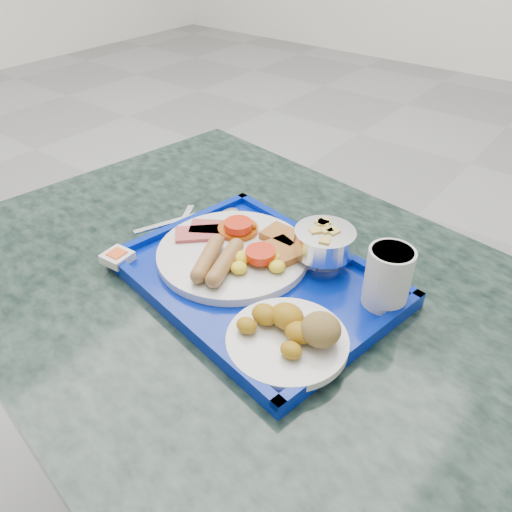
{
  "coord_description": "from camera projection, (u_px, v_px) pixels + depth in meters",
  "views": [
    {
      "loc": [
        1.28,
        -1.3,
        1.17
      ],
      "look_at": [
        0.91,
        -0.84,
        0.74
      ],
      "focal_mm": 35.0,
      "sensor_mm": 36.0,
      "label": 1
    }
  ],
  "objects": [
    {
      "name": "floor",
      "position": [
        210.0,
        228.0,
        2.15
      ],
      "size": [
        6.0,
        6.0,
        0.0
      ],
      "primitive_type": "plane",
      "color": "gray",
      "rests_on": "ground"
    },
    {
      "name": "table",
      "position": [
        262.0,
        370.0,
        0.85
      ],
      "size": [
        1.19,
        0.88,
        0.68
      ],
      "rotation": [
        0.0,
        0.0,
        -0.15
      ],
      "color": "slate",
      "rests_on": "floor"
    },
    {
      "name": "tray",
      "position": [
        256.0,
        280.0,
        0.76
      ],
      "size": [
        0.44,
        0.36,
        0.02
      ],
      "rotation": [
        0.0,
        0.0,
        -0.17
      ],
      "color": "#031C9B",
      "rests_on": "table"
    },
    {
      "name": "main_plate",
      "position": [
        237.0,
        251.0,
        0.79
      ],
      "size": [
        0.24,
        0.24,
        0.04
      ],
      "rotation": [
        0.0,
        0.0,
        0.28
      ],
      "color": "silver",
      "rests_on": "tray"
    },
    {
      "name": "bread_plate",
      "position": [
        292.0,
        334.0,
        0.64
      ],
      "size": [
        0.16,
        0.16,
        0.05
      ],
      "rotation": [
        0.0,
        0.0,
        0.15
      ],
      "color": "silver",
      "rests_on": "tray"
    },
    {
      "name": "fruit_bowl",
      "position": [
        324.0,
        242.0,
        0.76
      ],
      "size": [
        0.09,
        0.09,
        0.06
      ],
      "color": "silver",
      "rests_on": "tray"
    },
    {
      "name": "juice_cup",
      "position": [
        388.0,
        276.0,
        0.68
      ],
      "size": [
        0.06,
        0.06,
        0.09
      ],
      "color": "silver",
      "rests_on": "tray"
    },
    {
      "name": "spoon",
      "position": [
        216.0,
        217.0,
        0.89
      ],
      "size": [
        0.1,
        0.17,
        0.01
      ],
      "rotation": [
        0.0,
        0.0,
        0.49
      ],
      "color": "silver",
      "rests_on": "tray"
    },
    {
      "name": "knife",
      "position": [
        176.0,
        221.0,
        0.88
      ],
      "size": [
        0.07,
        0.15,
        0.0
      ],
      "primitive_type": "cube",
      "rotation": [
        0.0,
        0.0,
        -0.39
      ],
      "color": "silver",
      "rests_on": "tray"
    },
    {
      "name": "jam_packet",
      "position": [
        117.0,
        257.0,
        0.79
      ],
      "size": [
        0.04,
        0.04,
        0.02
      ],
      "rotation": [
        0.0,
        0.0,
        0.08
      ],
      "color": "silver",
      "rests_on": "tray"
    }
  ]
}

